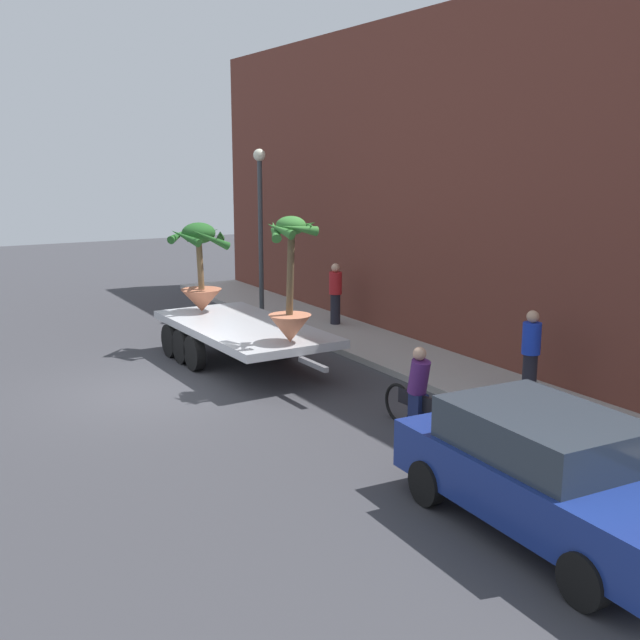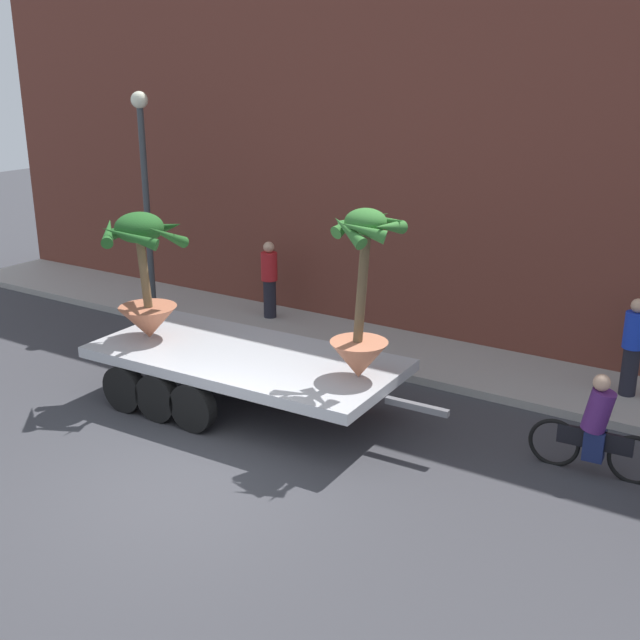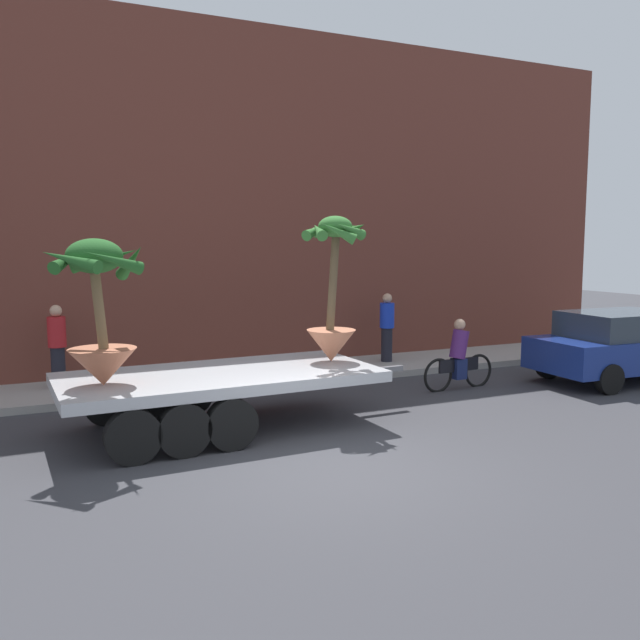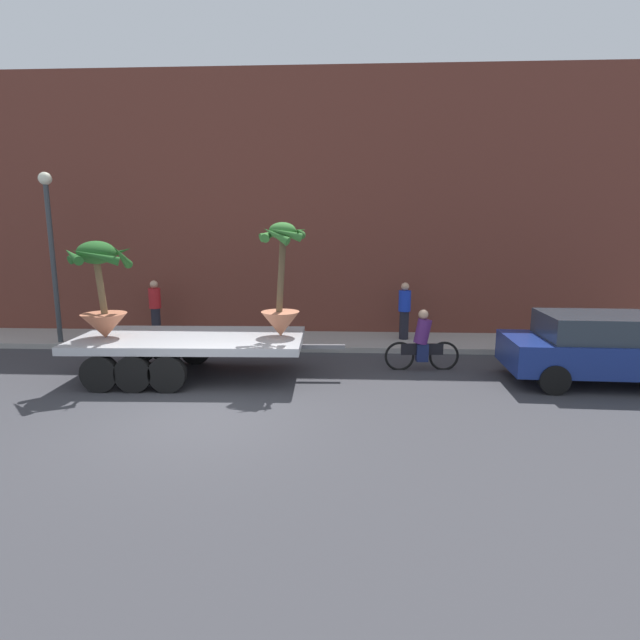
# 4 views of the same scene
# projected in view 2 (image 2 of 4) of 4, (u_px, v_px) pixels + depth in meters

# --- Properties ---
(ground_plane) EXTENTS (60.00, 60.00, 0.00)m
(ground_plane) POSITION_uv_depth(u_px,v_px,m) (186.00, 488.00, 10.75)
(ground_plane) COLOR #38383D
(sidewalk) EXTENTS (24.00, 2.20, 0.15)m
(sidewalk) POSITION_uv_depth(u_px,v_px,m) (392.00, 351.00, 15.61)
(sidewalk) COLOR #A39E99
(sidewalk) RESTS_ON ground
(building_facade) EXTENTS (24.00, 1.20, 8.20)m
(building_facade) POSITION_uv_depth(u_px,v_px,m) (437.00, 138.00, 15.70)
(building_facade) COLOR brown
(building_facade) RESTS_ON ground
(flatbed_trailer) EXTENTS (6.24, 2.60, 0.98)m
(flatbed_trailer) POSITION_uv_depth(u_px,v_px,m) (234.00, 363.00, 13.15)
(flatbed_trailer) COLOR #B7BABF
(flatbed_trailer) RESTS_ON ground
(potted_palm_rear) EXTENTS (1.53, 1.57, 2.20)m
(potted_palm_rear) POSITION_uv_depth(u_px,v_px,m) (145.00, 277.00, 13.37)
(potted_palm_rear) COLOR #B26647
(potted_palm_rear) RESTS_ON flatbed_trailer
(potted_palm_middle) EXTENTS (1.16, 1.15, 2.61)m
(potted_palm_middle) POSITION_uv_depth(u_px,v_px,m) (362.00, 305.00, 11.60)
(potted_palm_middle) COLOR #C17251
(potted_palm_middle) RESTS_ON flatbed_trailer
(cyclist) EXTENTS (1.84, 0.37, 1.54)m
(cyclist) POSITION_uv_depth(u_px,v_px,m) (596.00, 430.00, 10.95)
(cyclist) COLOR black
(cyclist) RESTS_ON ground
(pedestrian_near_gate) EXTENTS (0.36, 0.36, 1.71)m
(pedestrian_near_gate) POSITION_uv_depth(u_px,v_px,m) (269.00, 278.00, 17.19)
(pedestrian_near_gate) COLOR black
(pedestrian_near_gate) RESTS_ON sidewalk
(pedestrian_far_left) EXTENTS (0.36, 0.36, 1.71)m
(pedestrian_far_left) POSITION_uv_depth(u_px,v_px,m) (633.00, 345.00, 13.13)
(pedestrian_far_left) COLOR black
(pedestrian_far_left) RESTS_ON sidewalk
(street_lamp) EXTENTS (0.36, 0.36, 4.83)m
(street_lamp) POSITION_uv_depth(u_px,v_px,m) (145.00, 175.00, 16.88)
(street_lamp) COLOR #383D42
(street_lamp) RESTS_ON sidewalk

